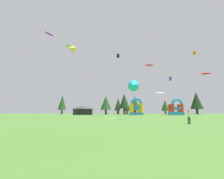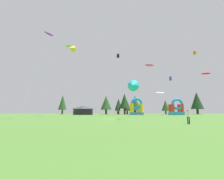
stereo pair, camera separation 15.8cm
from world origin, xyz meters
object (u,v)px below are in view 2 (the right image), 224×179
object	(u,v)px
kite_blue_box	(170,79)
inflatable_red_slide	(137,108)
kite_lime_parafoil	(68,46)
inflatable_yellow_castle	(177,109)
kite_pink_parafoil	(150,65)
kite_cyan_delta	(133,85)
festival_tent	(83,110)
kite_black_box	(118,56)
person_near_camera	(188,115)
kite_white_parafoil	(160,93)
kite_purple_parafoil	(49,34)
kite_orange_box	(195,53)
person_left_edge	(138,113)
kite_red_parafoil	(206,73)
kite_yellow_delta	(71,48)

from	to	relation	value
kite_blue_box	inflatable_red_slide	distance (m)	18.03
kite_lime_parafoil	inflatable_yellow_castle	xyz separation A→B (m)	(40.87, 5.66, -23.05)
kite_lime_parafoil	kite_pink_parafoil	world-z (taller)	kite_lime_parafoil
kite_cyan_delta	festival_tent	bearing A→B (deg)	117.01
kite_black_box	person_near_camera	world-z (taller)	kite_black_box
kite_white_parafoil	kite_purple_parafoil	bearing A→B (deg)	-141.78
kite_blue_box	kite_lime_parafoil	distance (m)	37.85
kite_cyan_delta	festival_tent	size ratio (longest dim) A/B	1.09
kite_black_box	kite_white_parafoil	world-z (taller)	kite_black_box
kite_blue_box	kite_white_parafoil	world-z (taller)	kite_blue_box
kite_orange_box	kite_white_parafoil	xyz separation A→B (m)	(-10.62, 5.15, -12.71)
kite_pink_parafoil	person_left_edge	size ratio (longest dim) A/B	8.15
inflatable_red_slide	kite_red_parafoil	bearing A→B (deg)	-62.10
kite_cyan_delta	person_near_camera	size ratio (longest dim) A/B	4.40
kite_lime_parafoil	kite_pink_parafoil	xyz separation A→B (m)	(26.54, -14.22, -11.64)
kite_black_box	festival_tent	world-z (taller)	kite_black_box
kite_white_parafoil	inflatable_red_slide	world-z (taller)	kite_white_parafoil
inflatable_yellow_castle	kite_orange_box	bearing A→B (deg)	-74.59
kite_pink_parafoil	kite_yellow_delta	bearing A→B (deg)	167.62
person_left_edge	inflatable_yellow_castle	xyz separation A→B (m)	(18.00, 22.26, 1.23)
kite_blue_box	kite_yellow_delta	world-z (taller)	kite_yellow_delta
kite_black_box	kite_white_parafoil	bearing A→B (deg)	37.17
kite_purple_parafoil	kite_pink_parafoil	distance (m)	25.55
kite_purple_parafoil	festival_tent	world-z (taller)	kite_purple_parafoil
inflatable_yellow_castle	inflatable_red_slide	distance (m)	15.26
kite_blue_box	kite_purple_parafoil	world-z (taller)	kite_purple_parafoil
kite_blue_box	person_left_edge	distance (m)	18.12
kite_blue_box	inflatable_yellow_castle	size ratio (longest dim) A/B	1.91
kite_yellow_delta	kite_white_parafoil	size ratio (longest dim) A/B	2.56
kite_red_parafoil	kite_pink_parafoil	xyz separation A→B (m)	(-12.04, 4.59, 3.46)
kite_yellow_delta	kite_pink_parafoil	distance (m)	24.13
kite_blue_box	inflatable_red_slide	world-z (taller)	kite_blue_box
kite_purple_parafoil	kite_cyan_delta	distance (m)	21.07
kite_lime_parafoil	festival_tent	bearing A→B (deg)	54.06
kite_pink_parafoil	festival_tent	size ratio (longest dim) A/B	2.01
kite_purple_parafoil	kite_white_parafoil	bearing A→B (deg)	38.22
kite_white_parafoil	kite_pink_parafoil	bearing A→B (deg)	-114.50
kite_lime_parafoil	kite_yellow_delta	xyz separation A→B (m)	(3.96, -9.26, -4.72)
kite_orange_box	person_left_edge	world-z (taller)	kite_orange_box
inflatable_yellow_castle	festival_tent	bearing A→B (deg)	178.33
inflatable_red_slide	kite_orange_box	bearing A→B (deg)	-30.13
kite_blue_box	person_near_camera	xyz separation A→B (m)	(-8.25, -27.97, -10.35)
kite_yellow_delta	person_near_camera	size ratio (longest dim) A/B	12.30
kite_black_box	inflatable_red_slide	distance (m)	23.56
kite_cyan_delta	person_near_camera	world-z (taller)	kite_cyan_delta
kite_lime_parafoil	kite_purple_parafoil	bearing A→B (deg)	-82.50
festival_tent	inflatable_red_slide	bearing A→B (deg)	-2.84
kite_black_box	kite_orange_box	xyz separation A→B (m)	(25.52, 6.15, 3.10)
kite_purple_parafoil	kite_yellow_delta	bearing A→B (deg)	86.45
kite_white_parafoil	festival_tent	bearing A→B (deg)	167.21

